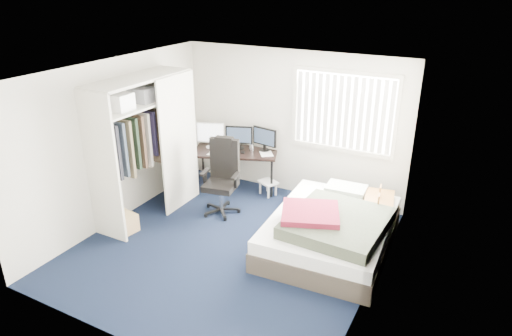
{
  "coord_description": "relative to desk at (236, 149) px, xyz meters",
  "views": [
    {
      "loc": [
        2.94,
        -4.76,
        3.6
      ],
      "look_at": [
        0.2,
        0.4,
        1.11
      ],
      "focal_mm": 32.0,
      "sensor_mm": 36.0,
      "label": 1
    }
  ],
  "objects": [
    {
      "name": "nightstand",
      "position": [
        2.67,
        -0.44,
        -0.26
      ],
      "size": [
        0.55,
        0.89,
        0.75
      ],
      "color": "brown",
      "rests_on": "ground"
    },
    {
      "name": "room_shell",
      "position": [
        0.92,
        -1.75,
        0.75
      ],
      "size": [
        4.2,
        4.2,
        4.2
      ],
      "color": "silver",
      "rests_on": "ground"
    },
    {
      "name": "window_assembly",
      "position": [
        1.82,
        0.29,
        0.84
      ],
      "size": [
        1.72,
        0.09,
        1.32
      ],
      "color": "white",
      "rests_on": "ground"
    },
    {
      "name": "closet",
      "position": [
        -0.75,
        -1.49,
        0.59
      ],
      "size": [
        0.64,
        1.84,
        2.22
      ],
      "color": "beige",
      "rests_on": "ground"
    },
    {
      "name": "pine_box",
      "position": [
        -0.73,
        -2.12,
        -0.62
      ],
      "size": [
        0.41,
        0.33,
        0.28
      ],
      "primitive_type": "cube",
      "rotation": [
        0.0,
        0.0,
        -0.16
      ],
      "color": "tan",
      "rests_on": "ground"
    },
    {
      "name": "desk",
      "position": [
        0.0,
        0.0,
        0.0
      ],
      "size": [
        1.62,
        1.16,
        1.18
      ],
      "color": "black",
      "rests_on": "ground"
    },
    {
      "name": "ground",
      "position": [
        0.92,
        -1.75,
        -0.76
      ],
      "size": [
        4.2,
        4.2,
        0.0
      ],
      "primitive_type": "plane",
      "color": "black",
      "rests_on": "ground"
    },
    {
      "name": "footstool",
      "position": [
        0.64,
        -0.0,
        -0.56
      ],
      "size": [
        0.39,
        0.36,
        0.26
      ],
      "color": "white",
      "rests_on": "ground"
    },
    {
      "name": "bed",
      "position": [
        2.18,
        -1.11,
        -0.46
      ],
      "size": [
        1.74,
        2.25,
        0.71
      ],
      "color": "#3A322A",
      "rests_on": "ground"
    },
    {
      "name": "office_chair",
      "position": [
        0.24,
        -0.86,
        -0.28
      ],
      "size": [
        0.68,
        0.68,
        1.23
      ],
      "color": "black",
      "rests_on": "ground"
    }
  ]
}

